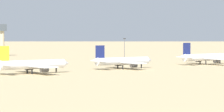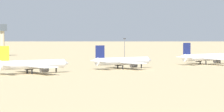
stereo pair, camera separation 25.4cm
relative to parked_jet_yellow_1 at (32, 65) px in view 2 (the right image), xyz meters
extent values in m
plane|color=tan|center=(53.34, -10.41, -3.92)|extent=(4000.00, 4000.00, 0.00)
pyramid|color=gray|center=(553.62, 1111.31, 60.96)|extent=(423.27, 393.09, 129.76)
cylinder|color=white|center=(0.36, 0.00, 0.04)|extent=(30.16, 3.80, 3.77)
cone|color=white|center=(16.76, 0.02, 0.04)|extent=(2.83, 3.58, 3.58)
cube|color=yellow|center=(-12.83, -0.01, 4.98)|extent=(4.90, 0.48, 6.13)
cube|color=white|center=(-12.83, 3.76, 0.41)|extent=(3.02, 6.41, 0.34)
cube|color=white|center=(-12.83, -3.78, 0.41)|extent=(3.02, 6.41, 0.34)
cube|color=white|center=(1.30, 0.00, -0.53)|extent=(6.44, 30.16, 0.53)
cylinder|color=slate|center=(2.24, 7.07, -1.85)|extent=(3.39, 2.08, 2.07)
cylinder|color=slate|center=(2.25, -7.07, -1.85)|extent=(3.39, 2.08, 2.07)
cylinder|color=black|center=(11.82, 0.01, -2.89)|extent=(0.66, 0.66, 2.07)
cylinder|color=black|center=(-1.05, 2.26, -2.89)|extent=(0.66, 0.66, 2.07)
cylinder|color=black|center=(-1.05, -2.26, -2.89)|extent=(0.66, 0.66, 2.07)
cylinder|color=silver|center=(50.46, 4.68, -0.15)|extent=(28.84, 4.57, 3.59)
cone|color=silver|center=(66.08, 4.15, -0.15)|extent=(2.81, 3.50, 3.41)
cone|color=silver|center=(34.84, 5.21, 0.39)|extent=(3.69, 3.17, 3.05)
cube|color=navy|center=(37.90, 5.11, 4.56)|extent=(4.68, 0.61, 5.84)
cube|color=silver|center=(38.02, 8.70, 0.21)|extent=(3.08, 6.20, 0.32)
cube|color=silver|center=(37.77, 1.52, 0.21)|extent=(3.08, 6.20, 0.32)
cube|color=silver|center=(51.36, 4.65, -0.69)|extent=(7.08, 28.93, 0.50)
cylinder|color=slate|center=(52.49, 11.35, -1.95)|extent=(3.30, 2.08, 1.98)
cylinder|color=slate|center=(52.03, -2.11, -1.95)|extent=(3.30, 2.08, 1.98)
cylinder|color=black|center=(61.37, 4.31, -2.93)|extent=(0.63, 0.63, 1.98)
cylinder|color=black|center=(49.19, 6.88, -2.93)|extent=(0.63, 0.63, 1.98)
cylinder|color=black|center=(49.04, 2.57, -2.93)|extent=(0.63, 0.63, 1.98)
cylinder|color=white|center=(108.69, 10.22, 0.00)|extent=(29.91, 4.10, 3.73)
cone|color=white|center=(92.45, 10.02, 0.56)|extent=(3.77, 3.22, 3.17)
cube|color=navy|center=(95.62, 10.06, 4.90)|extent=(4.86, 0.53, 6.07)
cube|color=white|center=(95.58, 13.80, 0.37)|extent=(3.06, 6.38, 0.34)
cube|color=white|center=(95.67, 6.33, 0.37)|extent=(3.06, 6.38, 0.34)
cube|color=white|center=(109.62, 10.23, -0.56)|extent=(6.71, 29.94, 0.52)
cylinder|color=slate|center=(110.47, 17.24, -1.87)|extent=(3.39, 2.09, 2.05)
cylinder|color=slate|center=(110.64, 3.24, -1.87)|extent=(3.39, 2.09, 2.05)
cylinder|color=black|center=(120.04, 10.36, -2.90)|extent=(0.65, 0.65, 2.05)
cylinder|color=black|center=(107.26, 12.44, -2.90)|extent=(0.65, 0.65, 2.05)
cylinder|color=black|center=(107.32, 7.96, -2.90)|extent=(0.65, 0.65, 2.05)
cylinder|color=#C6B793|center=(62.37, 169.89, 4.99)|extent=(3.20, 3.20, 17.82)
cube|color=#4C5660|center=(62.37, 169.89, 16.41)|extent=(5.20, 5.20, 5.03)
cylinder|color=#59595E|center=(107.29, 82.81, 2.53)|extent=(0.36, 0.36, 12.90)
cube|color=#333333|center=(107.29, 82.81, 9.22)|extent=(1.80, 0.50, 0.50)
camera|label=1|loc=(-116.25, -230.44, 14.49)|focal=97.29mm
camera|label=2|loc=(-116.04, -230.58, 14.49)|focal=97.29mm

